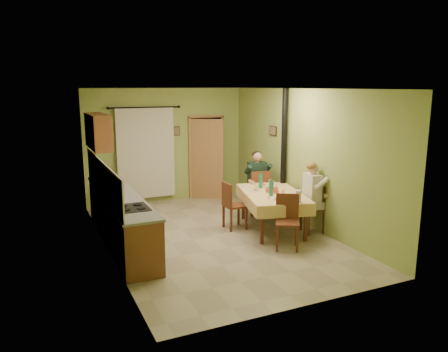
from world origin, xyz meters
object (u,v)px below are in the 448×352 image
chair_left (234,215)px  man_right (314,189)px  chair_far (257,201)px  stove_flue (283,171)px  dining_table (272,211)px  man_far (258,175)px  chair_near (287,233)px  chair_right (313,218)px

chair_left → man_right: 1.67m
chair_far → stove_flue: bearing=-37.9°
dining_table → stove_flue: 1.15m
chair_left → man_right: size_ratio=0.69×
dining_table → chair_far: bearing=90.9°
dining_table → man_right: size_ratio=1.50×
dining_table → man_far: size_ratio=1.50×
chair_near → chair_left: (-0.37, 1.39, -0.00)m
chair_far → stove_flue: 0.93m
chair_left → dining_table: bearing=61.7°
dining_table → man_far: bearing=90.9°
dining_table → chair_near: bearing=-92.0°
dining_table → man_far: 1.25m
dining_table → chair_left: (-0.68, 0.35, -0.09)m
man_right → chair_right: bearing=-90.0°
chair_near → man_far: 2.31m
dining_table → chair_left: bearing=167.3°
man_right → stove_flue: size_ratio=0.50×
man_far → chair_right: bearing=-68.3°
man_far → stove_flue: bearing=-39.1°
chair_right → chair_left: chair_left is taller
chair_near → chair_right: 1.09m
chair_far → chair_near: chair_far is taller
chair_right → chair_left: (-1.32, 0.84, 0.00)m
chair_near → man_far: size_ratio=0.70×
chair_far → man_far: man_far is taller
chair_far → chair_near: bearing=-96.4°
man_far → man_right: same height
chair_far → man_far: size_ratio=0.73×
dining_table → chair_right: bearing=-23.0°
chair_right → man_right: size_ratio=0.68×
dining_table → man_right: bearing=-23.5°
chair_far → man_right: size_ratio=0.73×
stove_flue → dining_table: bearing=-134.4°
chair_left → stove_flue: 1.57m
chair_near → man_right: man_right is taller
chair_far → stove_flue: size_ratio=0.36×
chair_right → chair_near: bearing=127.1°
man_far → chair_left: bearing=-132.5°
chair_far → man_right: man_right is taller
stove_flue → man_right: bearing=-91.8°
chair_near → chair_left: bearing=-44.8°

